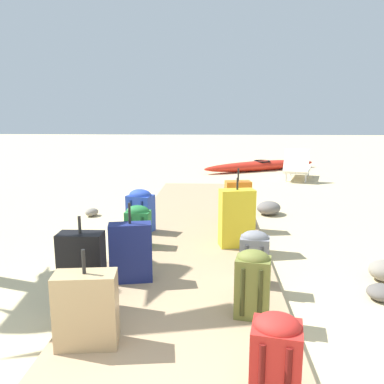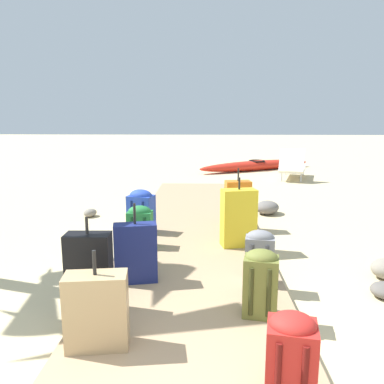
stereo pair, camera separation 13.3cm
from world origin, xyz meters
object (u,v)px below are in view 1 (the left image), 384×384
(backpack_green, at_px, (138,225))
(backpack_red, at_px, (276,355))
(kayak, at_px, (262,166))
(backpack_blue, at_px, (141,209))
(suitcase_tan, at_px, (86,310))
(backpack_olive, at_px, (253,282))
(suitcase_navy, at_px, (131,252))
(lounge_chair, at_px, (298,167))
(backpack_grey, at_px, (254,256))
(suitcase_orange, at_px, (238,203))
(suitcase_black, at_px, (82,272))
(suitcase_yellow, at_px, (237,218))

(backpack_green, distance_m, backpack_red, 2.81)
(kayak, bearing_deg, backpack_blue, -109.78)
(suitcase_tan, relative_size, backpack_olive, 1.27)
(suitcase_navy, bearing_deg, backpack_green, 97.29)
(lounge_chair, bearing_deg, backpack_olive, -104.18)
(suitcase_tan, xyz_separation_m, kayak, (2.28, 9.42, -0.19))
(backpack_grey, distance_m, kayak, 8.42)
(suitcase_orange, height_order, backpack_olive, suitcase_orange)
(suitcase_black, relative_size, backpack_red, 1.56)
(suitcase_navy, height_order, suitcase_tan, suitcase_navy)
(backpack_green, height_order, backpack_red, backpack_green)
(suitcase_yellow, relative_size, backpack_green, 1.66)
(backpack_grey, height_order, backpack_olive, backpack_olive)
(kayak, bearing_deg, backpack_olive, -97.13)
(suitcase_navy, distance_m, backpack_green, 1.01)
(suitcase_yellow, distance_m, lounge_chair, 5.91)
(backpack_blue, distance_m, kayak, 7.17)
(backpack_olive, height_order, backpack_red, backpack_olive)
(backpack_olive, bearing_deg, suitcase_tan, -158.10)
(backpack_blue, relative_size, kayak, 0.16)
(backpack_blue, relative_size, backpack_olive, 1.08)
(suitcase_tan, distance_m, backpack_grey, 1.63)
(lounge_chair, bearing_deg, suitcase_tan, -111.16)
(suitcase_tan, xyz_separation_m, backpack_olive, (1.16, 0.47, 0.02))
(lounge_chair, bearing_deg, kayak, 113.37)
(suitcase_yellow, bearing_deg, suitcase_navy, -134.35)
(backpack_green, distance_m, lounge_chair, 6.45)
(suitcase_black, xyz_separation_m, backpack_red, (1.40, -0.94, -0.06))
(suitcase_orange, bearing_deg, lounge_chair, 68.87)
(backpack_blue, distance_m, suitcase_tan, 2.68)
(backpack_olive, height_order, kayak, backpack_olive)
(kayak, bearing_deg, backpack_red, -96.24)
(lounge_chair, bearing_deg, suitcase_navy, -113.66)
(backpack_olive, bearing_deg, suitcase_orange, 89.36)
(suitcase_tan, distance_m, suitcase_black, 0.54)
(suitcase_yellow, height_order, suitcase_navy, suitcase_yellow)
(lounge_chair, relative_size, kayak, 0.44)
(suitcase_tan, xyz_separation_m, backpack_red, (1.20, -0.44, 0.00))
(kayak, bearing_deg, suitcase_navy, -104.82)
(suitcase_orange, bearing_deg, suitcase_navy, -119.24)
(backpack_red, xyz_separation_m, kayak, (1.08, 9.86, -0.19))
(suitcase_orange, bearing_deg, backpack_blue, -163.88)
(backpack_blue, xyz_separation_m, kayak, (2.42, 6.74, -0.24))
(suitcase_orange, distance_m, suitcase_tan, 3.29)
(suitcase_navy, height_order, suitcase_black, suitcase_black)
(backpack_grey, bearing_deg, backpack_blue, 130.43)
(suitcase_tan, bearing_deg, kayak, 76.39)
(suitcase_navy, bearing_deg, backpack_olive, -28.96)
(suitcase_orange, distance_m, lounge_chair, 5.03)
(suitcase_tan, relative_size, backpack_red, 1.37)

